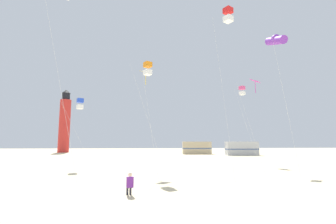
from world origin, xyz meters
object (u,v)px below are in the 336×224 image
(kite_diamond_magenta, at_px, (255,84))
(rv_van_tan, at_px, (197,148))
(kite_tube_violet, at_px, (276,40))
(kite_box_orange, at_px, (148,69))
(kite_box_scarlet, at_px, (228,15))
(lighthouse_distant, at_px, (65,123))
(kite_flyer_standing, at_px, (130,183))
(kite_box_blue, at_px, (80,104))
(kite_diamond_gold, at_px, (146,76))
(rv_van_silver, at_px, (242,148))
(kite_box_rainbow, at_px, (242,91))

(kite_diamond_magenta, distance_m, rv_van_tan, 32.96)
(kite_tube_violet, bearing_deg, kite_box_orange, 169.86)
(kite_box_scarlet, height_order, lighthouse_distant, lighthouse_distant)
(kite_box_orange, relative_size, kite_tube_violet, 0.81)
(kite_tube_violet, xyz_separation_m, lighthouse_distant, (-32.65, 47.05, -3.47))
(kite_box_scarlet, distance_m, lighthouse_distant, 56.04)
(kite_flyer_standing, distance_m, kite_diamond_magenta, 16.54)
(kite_box_scarlet, xyz_separation_m, kite_box_blue, (-13.46, 8.71, -5.89))
(kite_box_scarlet, height_order, kite_tube_violet, kite_box_scarlet)
(kite_diamond_gold, bearing_deg, kite_tube_violet, -20.71)
(lighthouse_distant, bearing_deg, rv_van_silver, -22.91)
(rv_van_tan, bearing_deg, kite_box_blue, -118.78)
(kite_diamond_magenta, xyz_separation_m, rv_van_silver, (9.09, 26.14, -6.90))
(kite_box_rainbow, relative_size, rv_van_silver, 1.51)
(rv_van_silver, bearing_deg, lighthouse_distant, 159.80)
(kite_box_scarlet, xyz_separation_m, kite_diamond_gold, (-6.44, 5.37, -3.63))
(kite_box_blue, relative_size, rv_van_tan, 1.11)
(kite_diamond_magenta, height_order, rv_van_tan, kite_diamond_magenta)
(kite_diamond_gold, xyz_separation_m, kite_box_blue, (-7.02, 3.34, -2.26))
(kite_box_orange, bearing_deg, lighthouse_distant, 115.80)
(kite_box_rainbow, bearing_deg, rv_van_tan, 91.91)
(kite_box_orange, bearing_deg, kite_box_scarlet, -26.66)
(kite_diamond_magenta, bearing_deg, kite_box_scarlet, -131.84)
(kite_box_rainbow, height_order, kite_diamond_magenta, kite_box_rainbow)
(kite_box_rainbow, height_order, kite_box_orange, kite_box_rainbow)
(kite_flyer_standing, distance_m, kite_tube_violet, 16.92)
(kite_box_orange, height_order, kite_tube_violet, kite_tube_violet)
(lighthouse_distant, relative_size, rv_van_silver, 2.57)
(kite_diamond_gold, distance_m, kite_box_orange, 2.23)
(kite_diamond_gold, xyz_separation_m, rv_van_silver, (19.69, 25.41, -7.63))
(kite_flyer_standing, relative_size, rv_van_silver, 0.18)
(kite_box_rainbow, xyz_separation_m, lighthouse_distant, (-34.05, 36.19, -1.47))
(lighthouse_distant, bearing_deg, kite_box_scarlet, -59.80)
(kite_box_scarlet, xyz_separation_m, kite_diamond_magenta, (4.16, 4.65, -4.36))
(kite_tube_violet, height_order, rv_van_tan, kite_tube_violet)
(kite_tube_violet, height_order, rv_van_silver, kite_tube_violet)
(kite_tube_violet, bearing_deg, kite_box_rainbow, 82.62)
(kite_box_rainbow, height_order, kite_diamond_gold, kite_box_rainbow)
(kite_box_scarlet, xyz_separation_m, kite_box_orange, (-6.28, 3.15, -3.56))
(kite_flyer_standing, relative_size, kite_diamond_magenta, 0.13)
(kite_flyer_standing, height_order, kite_box_orange, kite_box_orange)
(kite_box_rainbow, relative_size, rv_van_tan, 1.50)
(kite_box_scarlet, height_order, kite_box_rainbow, kite_box_scarlet)
(kite_diamond_gold, xyz_separation_m, kite_box_orange, (0.16, -2.22, 0.08))
(kite_box_rainbow, distance_m, kite_diamond_gold, 14.10)
(kite_box_scarlet, distance_m, kite_tube_violet, 4.91)
(kite_diamond_gold, relative_size, rv_van_tan, 1.45)
(kite_flyer_standing, distance_m, rv_van_silver, 40.91)
(lighthouse_distant, bearing_deg, rv_van_tan, -18.94)
(kite_box_rainbow, relative_size, kite_tube_violet, 0.82)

